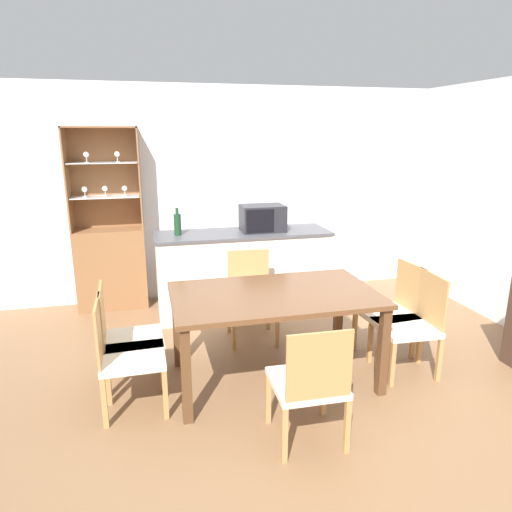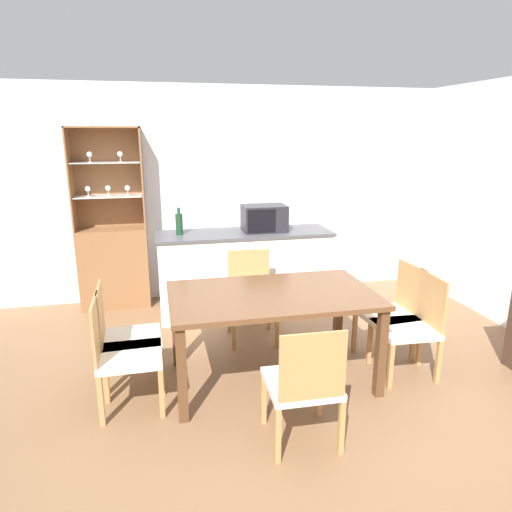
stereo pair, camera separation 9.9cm
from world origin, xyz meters
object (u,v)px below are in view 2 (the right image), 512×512
dining_chair_side_left_near (123,354)px  dining_chair_head_far (251,297)px  microwave (264,218)px  dining_chair_head_near (304,384)px  dining_chair_side_right_near (410,326)px  dining_chair_side_right_far (393,313)px  dining_table (272,303)px  display_cabinet (114,255)px  wine_bottle (179,224)px  dining_chair_side_left_far (125,337)px

dining_chair_side_left_near → dining_chair_head_far: size_ratio=1.00×
dining_chair_head_far → microwave: bearing=-109.3°
dining_chair_head_near → dining_chair_side_right_near: size_ratio=1.00×
dining_chair_side_right_far → dining_chair_side_right_near: bearing=175.6°
dining_chair_head_near → dining_chair_side_right_far: same height
dining_chair_side_right_far → dining_table: bearing=92.9°
dining_chair_side_right_far → dining_chair_side_right_near: 0.30m
display_cabinet → dining_chair_side_right_far: 3.19m
dining_chair_side_right_far → wine_bottle: wine_bottle is taller
dining_chair_side_right_far → dining_chair_side_right_near: (0.00, -0.30, 0.00)m
dining_chair_side_left_far → dining_chair_side_right_far: (2.33, 0.01, 0.00)m
dining_chair_head_far → wine_bottle: size_ratio=2.95×
dining_chair_head_far → dining_chair_side_right_far: bearing=153.0°
dining_table → wine_bottle: size_ratio=5.56×
dining_chair_head_far → dining_chair_side_right_far: size_ratio=1.00×
dining_chair_side_left_near → dining_chair_side_right_far: same height
dining_chair_side_right_far → wine_bottle: (-1.80, 1.40, 0.63)m
dining_chair_head_far → dining_chair_head_near: bearing=93.3°
dining_chair_head_near → wine_bottle: size_ratio=2.95×
display_cabinet → wine_bottle: display_cabinet is taller
microwave → dining_chair_side_right_near: bearing=-62.8°
dining_chair_side_left_far → dining_chair_side_left_near: same height
dining_chair_side_left_far → dining_chair_head_near: 1.52m
dining_chair_side_right_near → dining_chair_head_far: bearing=52.6°
dining_chair_side_left_near → dining_chair_side_right_far: bearing=96.6°
dining_chair_head_far → microwave: microwave is taller
display_cabinet → dining_chair_head_near: (1.38, -2.89, -0.19)m
display_cabinet → wine_bottle: 1.01m
dining_chair_head_far → dining_chair_side_right_near: same height
dining_chair_side_left_far → dining_chair_side_right_far: same height
display_cabinet → microwave: size_ratio=4.32×
dining_table → microwave: microwave is taller
dining_chair_side_left_near → microwave: bearing=138.3°
dining_chair_side_right_far → wine_bottle: size_ratio=2.95×
dining_table → dining_chair_side_left_near: bearing=-172.9°
display_cabinet → dining_chair_side_right_far: display_cabinet is taller
dining_table → dining_chair_head_far: bearing=89.8°
dining_chair_side_right_near → microwave: 2.00m
wine_bottle → dining_chair_head_near: bearing=-75.1°
display_cabinet → dining_chair_head_near: 3.21m
dining_chair_head_near → dining_chair_head_far: (0.00, 1.66, 0.00)m
dining_chair_side_left_far → wine_bottle: 1.63m
dining_chair_side_left_near → wine_bottle: size_ratio=2.95×
dining_chair_side_right_far → dining_chair_head_far: bearing=55.2°
dining_chair_head_far → display_cabinet: bearing=-38.0°
dining_chair_side_left_near → dining_chair_side_right_near: size_ratio=1.00×
dining_chair_side_right_near → microwave: size_ratio=1.81×
microwave → wine_bottle: 0.94m
display_cabinet → dining_chair_side_left_near: size_ratio=2.38×
display_cabinet → dining_table: 2.48m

